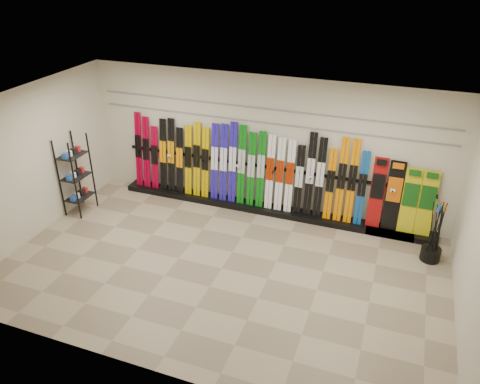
% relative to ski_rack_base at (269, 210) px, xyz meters
% --- Properties ---
extents(floor, '(8.00, 8.00, 0.00)m').
position_rel_ski_rack_base_xyz_m(floor, '(-0.22, -2.28, -0.06)').
color(floor, '#88755E').
rests_on(floor, ground).
extents(back_wall, '(8.00, 0.00, 8.00)m').
position_rel_ski_rack_base_xyz_m(back_wall, '(-0.22, 0.22, 1.44)').
color(back_wall, beige).
rests_on(back_wall, floor).
extents(left_wall, '(0.00, 5.00, 5.00)m').
position_rel_ski_rack_base_xyz_m(left_wall, '(-4.22, -2.28, 1.44)').
color(left_wall, beige).
rests_on(left_wall, floor).
extents(right_wall, '(0.00, 5.00, 5.00)m').
position_rel_ski_rack_base_xyz_m(right_wall, '(3.78, -2.28, 1.44)').
color(right_wall, beige).
rests_on(right_wall, floor).
extents(ceiling, '(8.00, 8.00, 0.00)m').
position_rel_ski_rack_base_xyz_m(ceiling, '(-0.22, -2.28, 2.94)').
color(ceiling, silver).
rests_on(ceiling, back_wall).
extents(ski_rack_base, '(8.00, 0.40, 0.12)m').
position_rel_ski_rack_base_xyz_m(ski_rack_base, '(0.00, 0.00, 0.00)').
color(ski_rack_base, black).
rests_on(ski_rack_base, floor).
extents(skis, '(5.36, 0.23, 1.83)m').
position_rel_ski_rack_base_xyz_m(skis, '(-0.67, 0.05, 0.91)').
color(skis, '#9F0023').
rests_on(skis, ski_rack_base).
extents(snowboards, '(1.26, 0.23, 1.47)m').
position_rel_ski_rack_base_xyz_m(snowboards, '(2.71, 0.07, 0.76)').
color(snowboards, '#990C0C').
rests_on(snowboards, ski_rack_base).
extents(accessory_rack, '(0.40, 0.60, 1.77)m').
position_rel_ski_rack_base_xyz_m(accessory_rack, '(-3.97, -1.38, 0.82)').
color(accessory_rack, black).
rests_on(accessory_rack, floor).
extents(pole_bin, '(0.37, 0.37, 0.25)m').
position_rel_ski_rack_base_xyz_m(pole_bin, '(3.38, -0.66, 0.07)').
color(pole_bin, black).
rests_on(pole_bin, floor).
extents(ski_poles, '(0.26, 0.30, 1.18)m').
position_rel_ski_rack_base_xyz_m(ski_poles, '(3.38, -0.66, 0.55)').
color(ski_poles, black).
rests_on(ski_poles, pole_bin).
extents(slatwall_rail_0, '(7.60, 0.02, 0.03)m').
position_rel_ski_rack_base_xyz_m(slatwall_rail_0, '(-0.22, 0.20, 1.94)').
color(slatwall_rail_0, gray).
rests_on(slatwall_rail_0, back_wall).
extents(slatwall_rail_1, '(7.60, 0.02, 0.03)m').
position_rel_ski_rack_base_xyz_m(slatwall_rail_1, '(-0.22, 0.20, 2.24)').
color(slatwall_rail_1, gray).
rests_on(slatwall_rail_1, back_wall).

